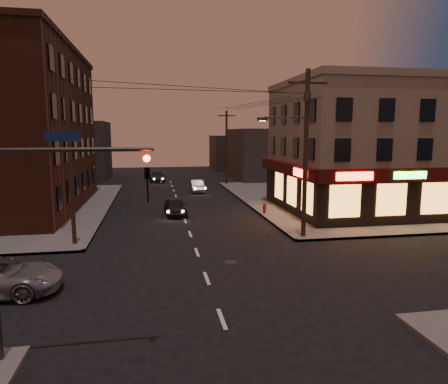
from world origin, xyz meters
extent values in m
plane|color=black|center=(0.00, 0.00, 0.00)|extent=(120.00, 120.00, 0.00)
cube|color=#514F4C|center=(18.00, 19.00, 0.07)|extent=(24.00, 28.00, 0.15)
cube|color=gray|center=(16.00, 13.50, 5.15)|extent=(15.00, 12.00, 10.00)
cube|color=gray|center=(16.00, 13.50, 10.40)|extent=(15.20, 12.20, 0.50)
cube|color=black|center=(16.00, 7.55, 1.85)|extent=(15.12, 0.25, 3.40)
cube|color=black|center=(8.55, 13.50, 1.85)|extent=(0.25, 12.12, 3.40)
cube|color=#410C0A|center=(16.00, 7.25, 3.65)|extent=(15.60, 0.50, 0.90)
cube|color=#410C0A|center=(8.25, 13.50, 3.65)|extent=(0.50, 12.60, 0.90)
cube|color=#FF140C|center=(10.70, 6.98, 3.65)|extent=(2.60, 0.06, 0.55)
cube|color=#26FF3F|center=(14.70, 6.98, 3.65)|extent=(2.40, 0.06, 0.50)
cube|color=#FF140C|center=(7.98, 9.70, 3.65)|extent=(0.06, 2.60, 0.55)
cube|color=#FF9A38|center=(15.40, 7.40, 1.95)|extent=(12.40, 0.08, 2.20)
cube|color=#FF9A38|center=(8.40, 12.50, 1.95)|extent=(0.08, 8.40, 2.20)
cube|color=#4C2618|center=(-14.50, 19.00, 6.65)|extent=(12.00, 20.00, 13.00)
cube|color=#3F3D3A|center=(14.00, 38.00, 3.50)|extent=(10.00, 12.00, 7.00)
cube|color=#3F3D3A|center=(-13.00, 42.00, 4.00)|extent=(9.00, 10.00, 8.00)
cube|color=#3F3D3A|center=(12.00, 52.00, 3.00)|extent=(8.00, 8.00, 6.00)
cylinder|color=#382619|center=(6.80, 5.80, 5.15)|extent=(0.28, 0.28, 10.00)
cube|color=#382619|center=(6.80, 5.80, 9.35)|extent=(2.40, 0.12, 0.12)
cylinder|color=#333538|center=(6.80, 5.80, 8.55)|extent=(0.44, 0.44, 0.50)
cylinder|color=#333538|center=(5.50, 5.80, 7.35)|extent=(2.60, 0.10, 0.10)
cube|color=#333538|center=(4.10, 5.80, 7.25)|extent=(0.60, 0.25, 0.18)
cube|color=#FFD88C|center=(4.10, 5.80, 7.15)|extent=(0.35, 0.15, 0.04)
cylinder|color=#382619|center=(6.80, 32.00, 4.65)|extent=(0.26, 0.26, 9.00)
cylinder|color=#382619|center=(-6.80, 6.50, 4.65)|extent=(0.24, 0.24, 9.00)
cylinder|color=#333538|center=(-4.40, -5.60, 6.00)|extent=(4.40, 0.12, 0.12)
imported|color=black|center=(-2.40, -5.60, 5.50)|extent=(0.16, 0.20, 1.00)
sphere|color=#FF0C05|center=(-2.40, -5.72, 5.75)|extent=(0.20, 0.20, 0.20)
cube|color=navy|center=(-4.60, -5.60, 6.35)|extent=(0.90, 0.05, 0.25)
imported|color=black|center=(-0.58, 14.34, 0.68)|extent=(1.84, 4.07, 1.36)
imported|color=slate|center=(2.53, 26.59, 0.66)|extent=(1.55, 4.04, 1.31)
imported|color=black|center=(-1.69, 36.80, 0.71)|extent=(2.15, 4.98, 1.43)
cylinder|color=maroon|center=(6.40, 13.09, 0.47)|extent=(0.30, 0.30, 0.63)
sphere|color=maroon|center=(6.40, 13.09, 0.81)|extent=(0.25, 0.25, 0.25)
cylinder|color=maroon|center=(6.40, 13.09, 0.59)|extent=(0.36, 0.25, 0.13)
cylinder|color=maroon|center=(6.40, 13.09, 0.59)|extent=(0.25, 0.36, 0.13)
camera|label=1|loc=(-2.23, -16.96, 6.45)|focal=32.00mm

